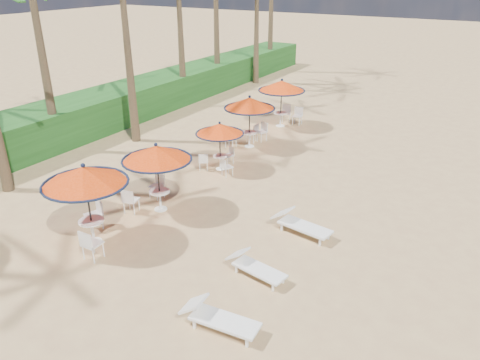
% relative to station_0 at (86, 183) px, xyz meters
% --- Properties ---
extents(ground, '(160.00, 160.00, 0.00)m').
position_rel_station_0_xyz_m(ground, '(4.91, -0.39, -2.04)').
color(ground, tan).
rests_on(ground, ground).
extents(scrub_hedge, '(3.00, 40.00, 1.80)m').
position_rel_station_0_xyz_m(scrub_hedge, '(-8.59, 10.61, -1.14)').
color(scrub_hedge, '#194716').
rests_on(scrub_hedge, ground).
extents(station_0, '(2.57, 2.57, 2.68)m').
position_rel_station_0_xyz_m(station_0, '(0.00, 0.00, 0.00)').
color(station_0, black).
rests_on(station_0, ground).
extents(station_1, '(2.42, 2.42, 2.52)m').
position_rel_station_0_xyz_m(station_1, '(0.30, 2.78, -0.12)').
color(station_1, black).
rests_on(station_1, ground).
extents(station_2, '(2.04, 2.04, 2.13)m').
position_rel_station_0_xyz_m(station_2, '(0.22, 6.94, -0.49)').
color(station_2, black).
rests_on(station_2, ground).
extents(station_3, '(2.41, 2.53, 2.52)m').
position_rel_station_0_xyz_m(station_3, '(-0.16, 10.08, -0.20)').
color(station_3, black).
rests_on(station_3, ground).
extents(station_4, '(2.49, 2.49, 2.60)m').
position_rel_station_0_xyz_m(station_4, '(-0.21, 13.77, -0.06)').
color(station_4, black).
rests_on(station_4, ground).
extents(lounger_near, '(2.00, 0.78, 0.70)m').
position_rel_station_0_xyz_m(lounger_near, '(5.44, -1.24, -1.72)').
color(lounger_near, white).
rests_on(lounger_near, ground).
extents(lounger_mid, '(1.90, 0.87, 0.65)m').
position_rel_station_0_xyz_m(lounger_mid, '(5.16, 1.06, -1.74)').
color(lounger_mid, white).
rests_on(lounger_mid, ground).
extents(lounger_far, '(2.11, 0.94, 0.73)m').
position_rel_station_0_xyz_m(lounger_far, '(5.29, 3.83, -1.70)').
color(lounger_far, white).
rests_on(lounger_far, ground).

